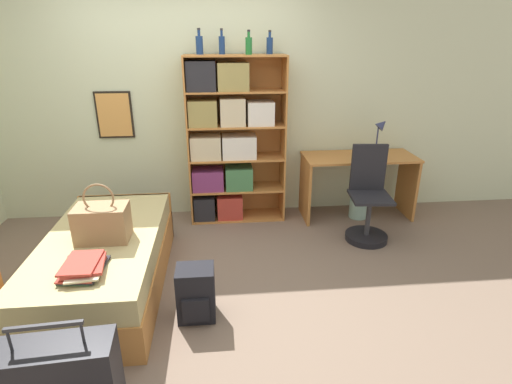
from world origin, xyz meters
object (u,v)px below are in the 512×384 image
at_px(book_stack_on_bed, 84,267).
at_px(bottle_brown, 222,44).
at_px(handbag, 102,222).
at_px(bottle_clear, 249,45).
at_px(desk, 358,174).
at_px(desk_chair, 368,209).
at_px(waste_bin, 358,207).
at_px(bed, 106,261).
at_px(desk_lamp, 381,131).
at_px(bottle_blue, 270,45).
at_px(backpack, 196,293).
at_px(bookcase, 226,140).
at_px(bottle_green, 199,44).

xyz_separation_m(book_stack_on_bed, bottle_brown, (1.00, 1.90, 1.37)).
height_order(handbag, bottle_clear, bottle_clear).
height_order(desk, desk_chair, desk_chair).
bearing_deg(waste_bin, bed, -155.79).
xyz_separation_m(bottle_brown, desk_lamp, (1.70, -0.15, -0.88)).
height_order(bottle_brown, bottle_blue, bottle_brown).
relative_size(handbag, bottle_clear, 2.01).
bearing_deg(book_stack_on_bed, backpack, 7.05).
bearing_deg(waste_bin, bottle_clear, 175.86).
height_order(handbag, bookcase, bookcase).
bearing_deg(bottle_clear, bottle_blue, 23.63).
xyz_separation_m(bed, book_stack_on_bed, (0.03, -0.55, 0.29)).
bearing_deg(book_stack_on_bed, bed, 93.13).
bearing_deg(desk_chair, desk, 83.00).
bearing_deg(desk, bed, -154.60).
relative_size(handbag, desk_chair, 0.48).
xyz_separation_m(desk_chair, waste_bin, (0.09, 0.50, -0.20)).
height_order(bookcase, bottle_green, bottle_green).
bearing_deg(bottle_green, bottle_blue, 1.91).
xyz_separation_m(book_stack_on_bed, bottle_clear, (1.27, 1.79, 1.36)).
bearing_deg(bottle_green, desk_chair, -21.78).
height_order(desk, desk_lamp, desk_lamp).
distance_m(desk_lamp, backpack, 2.70).
xyz_separation_m(desk, desk_chair, (-0.07, -0.55, -0.19)).
distance_m(bottle_clear, desk_lamp, 1.69).
bearing_deg(bottle_brown, desk_lamp, -5.17).
height_order(bottle_clear, desk, bottle_clear).
distance_m(bottle_blue, desk, 1.72).
xyz_separation_m(handbag, book_stack_on_bed, (-0.02, -0.47, -0.11)).
distance_m(book_stack_on_bed, bottle_green, 2.44).
bearing_deg(bottle_green, bottle_clear, -8.51).
xyz_separation_m(bottle_blue, desk, (1.01, -0.13, -1.38)).
bearing_deg(bottle_brown, bottle_clear, -21.08).
bearing_deg(desk, desk_chair, -97.00).
bearing_deg(bottle_green, handbag, -118.58).
distance_m(bed, desk_lamp, 3.08).
bearing_deg(desk, bottle_clear, 178.25).
bearing_deg(bookcase, bed, -129.22).
relative_size(bed, desk_lamp, 4.18).
bearing_deg(desk_lamp, desk_chair, -116.73).
bearing_deg(waste_bin, desk_lamp, 12.31).
relative_size(handbag, desk, 0.37).
xyz_separation_m(bookcase, desk, (1.48, -0.08, -0.41)).
xyz_separation_m(bookcase, bottle_green, (-0.24, 0.03, 0.98)).
distance_m(bottle_brown, bottle_clear, 0.28).
height_order(bottle_brown, backpack, bottle_brown).
height_order(bottle_blue, backpack, bottle_blue).
bearing_deg(bottle_green, backpack, -91.52).
relative_size(bed, handbag, 3.85).
distance_m(bottle_clear, backpack, 2.46).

